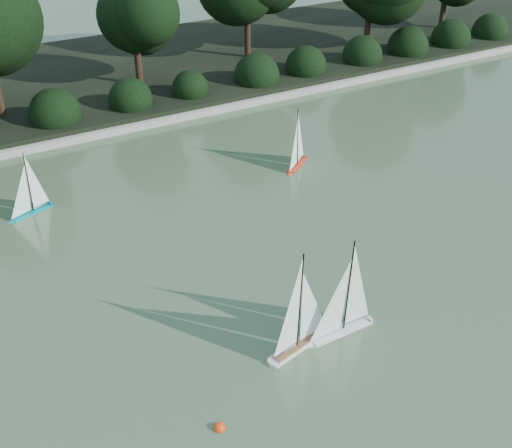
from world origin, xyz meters
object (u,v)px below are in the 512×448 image
object	(u,v)px
sailboat_white_a	(337,320)
sailboat_teal	(27,205)
sailboat_orange	(296,158)
sailboat_white_b	(304,329)
race_buoy	(219,428)

from	to	relation	value
sailboat_white_a	sailboat_teal	size ratio (longest dim) A/B	1.27
sailboat_orange	sailboat_teal	world-z (taller)	sailboat_orange
sailboat_white_b	sailboat_teal	bearing A→B (deg)	114.60
sailboat_orange	race_buoy	world-z (taller)	sailboat_orange
sailboat_white_a	sailboat_orange	bearing A→B (deg)	63.32
race_buoy	sailboat_white_a	bearing A→B (deg)	16.98
sailboat_teal	race_buoy	world-z (taller)	sailboat_teal
race_buoy	sailboat_teal	bearing A→B (deg)	97.40
sailboat_white_a	race_buoy	distance (m)	2.53
race_buoy	sailboat_orange	bearing A→B (deg)	49.69
sailboat_white_a	sailboat_white_b	size ratio (longest dim) A/B	0.98
race_buoy	sailboat_white_b	bearing A→B (deg)	23.43
sailboat_white_b	sailboat_orange	size ratio (longest dim) A/B	1.28
sailboat_white_a	race_buoy	size ratio (longest dim) A/B	11.04
sailboat_orange	race_buoy	bearing A→B (deg)	-130.31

